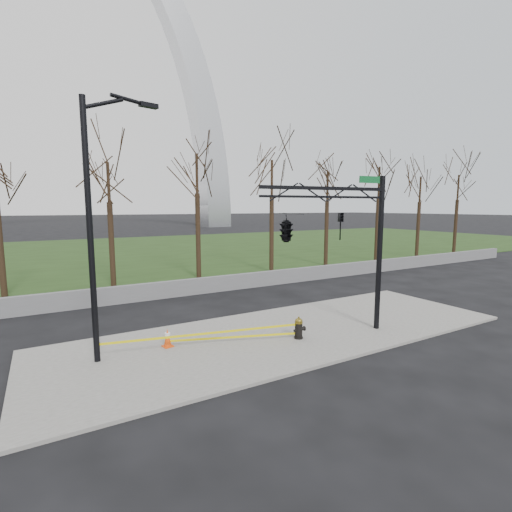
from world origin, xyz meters
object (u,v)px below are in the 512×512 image
fire_hydrant (299,328)px  traffic_cone (167,338)px  street_light (97,212)px  traffic_signal_mast (306,227)px

fire_hydrant → traffic_cone: 4.66m
traffic_cone → street_light: 4.73m
fire_hydrant → traffic_signal_mast: (0.14, -0.13, 3.67)m
fire_hydrant → traffic_cone: bearing=166.0°
fire_hydrant → traffic_signal_mast: size_ratio=0.13×
fire_hydrant → traffic_signal_mast: 3.68m
traffic_signal_mast → street_light: bearing=174.1°
street_light → traffic_signal_mast: size_ratio=1.37×
traffic_cone → street_light: street_light is taller
fire_hydrant → traffic_cone: size_ratio=1.27×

